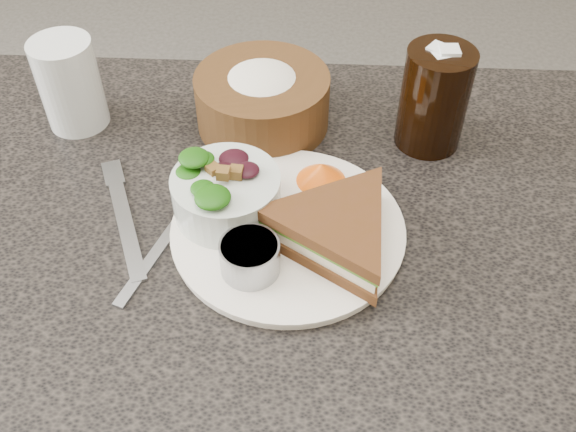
% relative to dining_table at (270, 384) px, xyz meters
% --- Properties ---
extents(dining_table, '(1.00, 0.70, 0.75)m').
position_rel_dining_table_xyz_m(dining_table, '(0.00, 0.00, 0.00)').
color(dining_table, black).
rests_on(dining_table, floor).
extents(dinner_plate, '(0.27, 0.27, 0.01)m').
position_rel_dining_table_xyz_m(dinner_plate, '(0.03, -0.01, 0.38)').
color(dinner_plate, white).
rests_on(dinner_plate, dining_table).
extents(sandwich, '(0.26, 0.26, 0.05)m').
position_rel_dining_table_xyz_m(sandwich, '(0.08, -0.04, 0.41)').
color(sandwich, '#482815').
rests_on(sandwich, dinner_plate).
extents(salad_bowl, '(0.17, 0.17, 0.07)m').
position_rel_dining_table_xyz_m(salad_bowl, '(-0.04, 0.01, 0.42)').
color(salad_bowl, silver).
rests_on(salad_bowl, dinner_plate).
extents(dressing_ramekin, '(0.09, 0.09, 0.04)m').
position_rel_dining_table_xyz_m(dressing_ramekin, '(-0.01, -0.07, 0.41)').
color(dressing_ramekin, gray).
rests_on(dressing_ramekin, dinner_plate).
extents(orange_wedge, '(0.09, 0.09, 0.03)m').
position_rel_dining_table_xyz_m(orange_wedge, '(0.07, 0.07, 0.40)').
color(orange_wedge, '#FC5F0D').
rests_on(orange_wedge, dinner_plate).
extents(fork, '(0.09, 0.18, 0.01)m').
position_rel_dining_table_xyz_m(fork, '(-0.16, -0.01, 0.38)').
color(fork, '#93979D').
rests_on(fork, dining_table).
extents(knife, '(0.08, 0.20, 0.00)m').
position_rel_dining_table_xyz_m(knife, '(-0.11, -0.03, 0.38)').
color(knife, '#999DA5').
rests_on(knife, dining_table).
extents(bread_basket, '(0.23, 0.23, 0.10)m').
position_rel_dining_table_xyz_m(bread_basket, '(-0.02, 0.20, 0.43)').
color(bread_basket, brown).
rests_on(bread_basket, dining_table).
extents(cola_glass, '(0.10, 0.10, 0.15)m').
position_rel_dining_table_xyz_m(cola_glass, '(0.21, 0.17, 0.45)').
color(cola_glass, black).
rests_on(cola_glass, dining_table).
extents(water_glass, '(0.09, 0.09, 0.12)m').
position_rel_dining_table_xyz_m(water_glass, '(-0.27, 0.19, 0.44)').
color(water_glass, silver).
rests_on(water_glass, dining_table).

